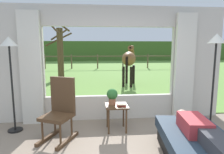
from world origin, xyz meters
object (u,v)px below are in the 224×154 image
object	(u,v)px
floor_lamp_right	(216,54)
horse	(129,59)
recliner_sofa	(198,150)
book_stack	(122,105)
side_table	(116,110)
rocking_chair	(60,109)
floor_lamp_left	(10,56)
pasture_tree	(60,51)
potted_plant	(112,95)
reclining_person	(201,131)

from	to	relation	value
floor_lamp_right	horse	xyz separation A→B (m)	(-0.69, 4.94, -0.38)
recliner_sofa	book_stack	world-z (taller)	book_stack
side_table	rocking_chair	bearing A→B (deg)	-166.84
floor_lamp_left	pasture_tree	xyz separation A→B (m)	(-0.14, 6.74, -0.02)
pasture_tree	horse	bearing A→B (deg)	-34.55
potted_plant	floor_lamp_right	bearing A→B (deg)	-10.38
side_table	floor_lamp_left	distance (m)	2.29
floor_lamp_left	floor_lamp_right	bearing A→B (deg)	-6.77
horse	pasture_tree	world-z (taller)	pasture_tree
floor_lamp_left	recliner_sofa	bearing A→B (deg)	-25.50
horse	pasture_tree	size ratio (longest dim) A/B	0.58
rocking_chair	potted_plant	size ratio (longest dim) A/B	3.50
reclining_person	book_stack	size ratio (longest dim) A/B	7.36
rocking_chair	book_stack	xyz separation A→B (m)	(1.15, 0.19, -0.00)
rocking_chair	pasture_tree	xyz separation A→B (m)	(-1.10, 7.16, 0.93)
floor_lamp_right	pasture_tree	world-z (taller)	pasture_tree
floor_lamp_right	book_stack	bearing A→B (deg)	172.43
book_stack	floor_lamp_right	size ratio (longest dim) A/B	0.10
potted_plant	pasture_tree	size ratio (longest dim) A/B	0.10
book_stack	reclining_person	bearing A→B (deg)	-54.21
floor_lamp_right	potted_plant	bearing A→B (deg)	169.62
reclining_person	horse	bearing A→B (deg)	96.38
rocking_chair	pasture_tree	bearing A→B (deg)	123.37
reclining_person	pasture_tree	distance (m)	8.87
rocking_chair	floor_lamp_left	xyz separation A→B (m)	(-0.96, 0.42, 0.95)
recliner_sofa	floor_lamp_left	distance (m)	3.58
reclining_person	rocking_chair	bearing A→B (deg)	159.89
floor_lamp_right	pasture_tree	size ratio (longest dim) A/B	0.61
floor_lamp_right	pasture_tree	xyz separation A→B (m)	(-3.96, 7.20, -0.06)
floor_lamp_right	recliner_sofa	bearing A→B (deg)	-129.03
floor_lamp_left	horse	xyz separation A→B (m)	(3.13, 4.49, -0.34)
side_table	floor_lamp_left	xyz separation A→B (m)	(-2.02, 0.17, 1.07)
floor_lamp_left	floor_lamp_right	distance (m)	3.85
rocking_chair	side_table	size ratio (longest dim) A/B	2.15
floor_lamp_left	horse	size ratio (longest dim) A/B	1.02
reclining_person	floor_lamp_right	distance (m)	1.66
pasture_tree	book_stack	bearing A→B (deg)	-72.13
floor_lamp_left	side_table	bearing A→B (deg)	-4.77
floor_lamp_left	floor_lamp_right	world-z (taller)	floor_lamp_right
rocking_chair	side_table	world-z (taller)	rocking_chair
reclining_person	book_stack	world-z (taller)	reclining_person
side_table	book_stack	size ratio (longest dim) A/B	2.66
floor_lamp_right	horse	bearing A→B (deg)	97.94
side_table	potted_plant	size ratio (longest dim) A/B	1.63
recliner_sofa	pasture_tree	distance (m)	8.86
reclining_person	book_stack	bearing A→B (deg)	133.24
horse	potted_plant	bearing A→B (deg)	-85.76
rocking_chair	book_stack	size ratio (longest dim) A/B	5.74
book_stack	horse	size ratio (longest dim) A/B	0.11
reclining_person	book_stack	xyz separation A→B (m)	(-0.91, 1.27, 0.02)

